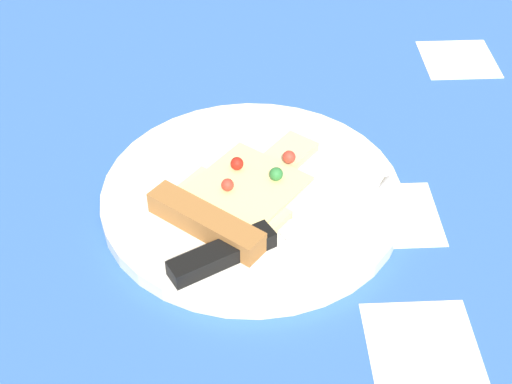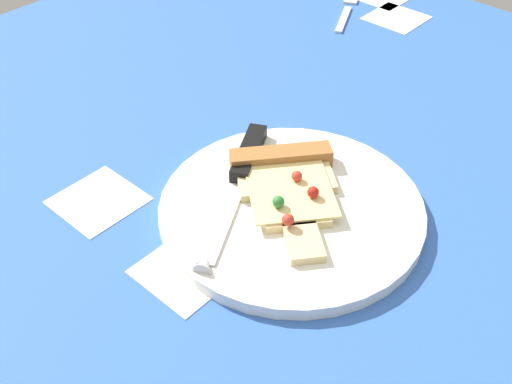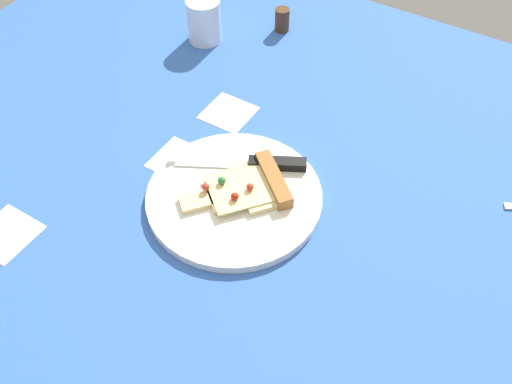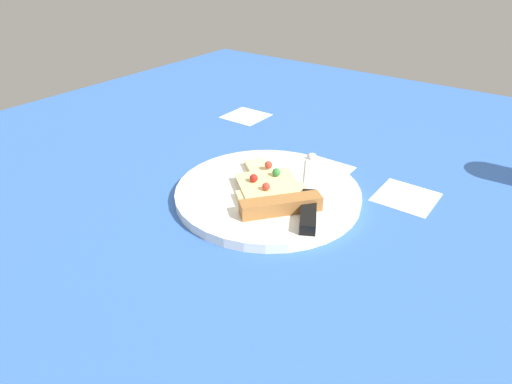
# 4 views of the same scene
# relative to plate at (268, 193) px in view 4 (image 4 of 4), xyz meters

# --- Properties ---
(ground_plane) EXTENTS (1.46, 1.46, 0.03)m
(ground_plane) POSITION_rel_plate_xyz_m (-0.07, -0.03, -0.02)
(ground_plane) COLOR #3360B7
(ground_plane) RESTS_ON ground
(plate) EXTENTS (0.29, 0.29, 0.02)m
(plate) POSITION_rel_plate_xyz_m (0.00, 0.00, 0.00)
(plate) COLOR white
(plate) RESTS_ON ground_plane
(pizza_slice) EXTENTS (0.17, 0.18, 0.03)m
(pizza_slice) POSITION_rel_plate_xyz_m (0.02, 0.02, 0.02)
(pizza_slice) COLOR beige
(pizza_slice) RESTS_ON plate
(knife) EXTENTS (0.22, 0.13, 0.02)m
(knife) POSITION_rel_plate_xyz_m (-0.01, 0.07, 0.01)
(knife) COLOR silver
(knife) RESTS_ON plate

